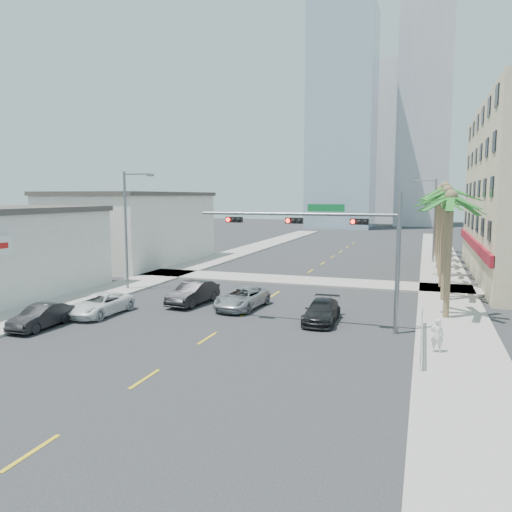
{
  "coord_description": "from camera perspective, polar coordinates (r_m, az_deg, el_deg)",
  "views": [
    {
      "loc": [
        10.25,
        -18.52,
        7.18
      ],
      "look_at": [
        0.44,
        10.38,
        3.5
      ],
      "focal_mm": 35.0,
      "sensor_mm": 36.0,
      "label": 1
    }
  ],
  "objects": [
    {
      "name": "traffic_signal_mast",
      "position": [
        26.94,
        9.15,
        2.28
      ],
      "size": [
        11.12,
        0.54,
        7.2
      ],
      "color": "slate",
      "rests_on": "ground"
    },
    {
      "name": "palm_tree_7",
      "position": [
        66.94,
        20.04,
        6.68
      ],
      "size": [
        4.8,
        4.8,
        8.16
      ],
      "color": "brown",
      "rests_on": "ground"
    },
    {
      "name": "pedestrian",
      "position": [
        24.26,
        19.98,
        -8.49
      ],
      "size": [
        0.58,
        0.39,
        1.55
      ],
      "primitive_type": "imported",
      "rotation": [
        0.0,
        0.0,
        3.1
      ],
      "color": "silver",
      "rests_on": "sidewalk_right"
    },
    {
      "name": "car_lane_right",
      "position": [
        28.87,
        7.52,
        -6.29
      ],
      "size": [
        1.92,
        4.42,
        1.26
      ],
      "primitive_type": "imported",
      "rotation": [
        0.0,
        0.0,
        0.03
      ],
      "color": "black",
      "rests_on": "ground"
    },
    {
      "name": "sidewalk_left",
      "position": [
        45.05,
        -11.13,
        -2.33
      ],
      "size": [
        4.0,
        120.0,
        0.15
      ],
      "primitive_type": "cube",
      "color": "gray",
      "rests_on": "ground"
    },
    {
      "name": "palm_tree_3",
      "position": [
        46.14,
        20.55,
        6.32
      ],
      "size": [
        4.8,
        4.8,
        7.8
      ],
      "color": "brown",
      "rests_on": "ground"
    },
    {
      "name": "palm_tree_2",
      "position": [
        40.95,
        20.8,
        7.27
      ],
      "size": [
        4.8,
        4.8,
        8.52
      ],
      "color": "brown",
      "rests_on": "ground"
    },
    {
      "name": "car_parked_far",
      "position": [
        31.78,
        -17.39,
        -5.3
      ],
      "size": [
        2.31,
        4.75,
        1.3
      ],
      "primitive_type": "imported",
      "rotation": [
        0.0,
        0.0,
        -0.03
      ],
      "color": "white",
      "rests_on": "ground"
    },
    {
      "name": "guardrail",
      "position": [
        25.37,
        18.41,
        -8.35
      ],
      "size": [
        0.08,
        8.08,
        1.0
      ],
      "color": "silver",
      "rests_on": "ground"
    },
    {
      "name": "sidewalk_right",
      "position": [
        39.21,
        21.03,
        -4.03
      ],
      "size": [
        4.0,
        120.0,
        0.15
      ],
      "primitive_type": "cube",
      "color": "gray",
      "rests_on": "ground"
    },
    {
      "name": "car_lane_left",
      "position": [
        33.56,
        -7.2,
        -4.22
      ],
      "size": [
        2.07,
        4.73,
        1.51
      ],
      "primitive_type": "imported",
      "rotation": [
        0.0,
        0.0,
        -0.1
      ],
      "color": "black",
      "rests_on": "ground"
    },
    {
      "name": "tower_far_left",
      "position": [
        116.21,
        9.85,
        15.1
      ],
      "size": [
        14.0,
        14.0,
        48.0
      ],
      "primitive_type": "cube",
      "color": "#99B2C6",
      "rests_on": "ground"
    },
    {
      "name": "sidewalk_cross",
      "position": [
        42.4,
        4.49,
        -2.79
      ],
      "size": [
        80.0,
        4.0,
        0.15
      ],
      "primitive_type": "cube",
      "color": "gray",
      "rests_on": "ground"
    },
    {
      "name": "tower_far_right",
      "position": [
        130.54,
        18.7,
        16.59
      ],
      "size": [
        12.0,
        12.0,
        60.0
      ],
      "primitive_type": "cube",
      "color": "#ADADB2",
      "rests_on": "ground"
    },
    {
      "name": "palm_tree_5",
      "position": [
        56.54,
        20.27,
        7.06
      ],
      "size": [
        4.8,
        4.8,
        8.52
      ],
      "color": "brown",
      "rests_on": "ground"
    },
    {
      "name": "tower_far_center",
      "position": [
        144.8,
        13.72,
        12.16
      ],
      "size": [
        16.0,
        16.0,
        42.0
      ],
      "primitive_type": "cube",
      "color": "#ADADB2",
      "rests_on": "ground"
    },
    {
      "name": "car_parked_mid",
      "position": [
        29.79,
        -23.34,
        -6.36
      ],
      "size": [
        1.4,
        3.94,
        1.3
      ],
      "primitive_type": "imported",
      "rotation": [
        0.0,
        0.0,
        0.01
      ],
      "color": "black",
      "rests_on": "ground"
    },
    {
      "name": "palm_tree_4",
      "position": [
        51.34,
        20.4,
        6.73
      ],
      "size": [
        4.8,
        4.8,
        8.16
      ],
      "color": "brown",
      "rests_on": "ground"
    },
    {
      "name": "streetlight_left",
      "position": [
        38.91,
        -14.42,
        3.53
      ],
      "size": [
        2.55,
        0.25,
        9.0
      ],
      "color": "slate",
      "rests_on": "ground"
    },
    {
      "name": "building_left_far",
      "position": [
        55.34,
        -13.84,
        2.97
      ],
      "size": [
        11.0,
        18.0,
        7.2
      ],
      "primitive_type": "cube",
      "color": "beige",
      "rests_on": "ground"
    },
    {
      "name": "palm_tree_6",
      "position": [
        61.74,
        20.13,
        6.37
      ],
      "size": [
        4.8,
        4.8,
        7.8
      ],
      "color": "brown",
      "rests_on": "ground"
    },
    {
      "name": "palm_tree_0",
      "position": [
        30.55,
        21.41,
        6.22
      ],
      "size": [
        4.8,
        4.8,
        7.8
      ],
      "color": "brown",
      "rests_on": "ground"
    },
    {
      "name": "ground",
      "position": [
        22.36,
        -9.88,
        -11.97
      ],
      "size": [
        260.0,
        260.0,
        0.0
      ],
      "primitive_type": "plane",
      "color": "#262628",
      "rests_on": "ground"
    },
    {
      "name": "palm_tree_1",
      "position": [
        35.75,
        21.06,
        6.82
      ],
      "size": [
        4.8,
        4.8,
        8.16
      ],
      "color": "brown",
      "rests_on": "ground"
    },
    {
      "name": "car_lane_center",
      "position": [
        32.08,
        -1.61,
        -4.83
      ],
      "size": [
        2.67,
        5.03,
        1.35
      ],
      "primitive_type": "imported",
      "rotation": [
        0.0,
        0.0,
        -0.09
      ],
      "color": "#B3B4B8",
      "rests_on": "ground"
    },
    {
      "name": "streetlight_right",
      "position": [
        56.57,
        19.54,
        4.33
      ],
      "size": [
        2.55,
        0.25,
        9.0
      ],
      "color": "slate",
      "rests_on": "ground"
    }
  ]
}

